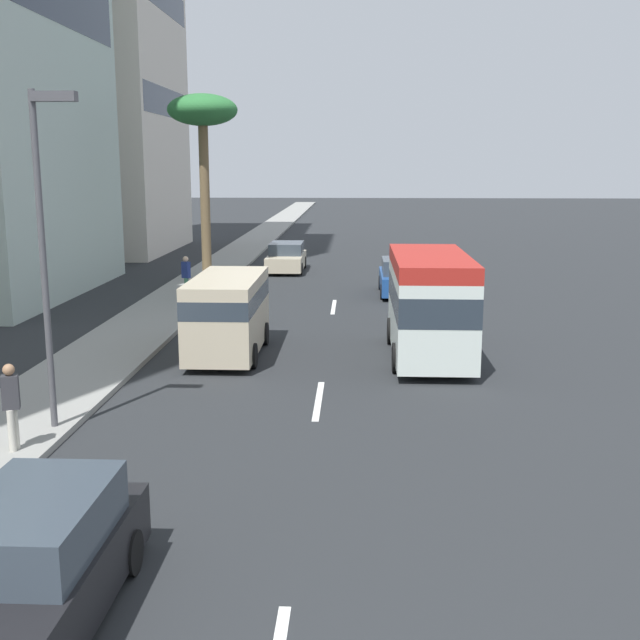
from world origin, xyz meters
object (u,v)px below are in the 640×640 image
van_third (228,311)px  pedestrian_by_tree (186,275)px  palm_tree (203,118)px  street_lamp (46,226)px  car_fourth (401,278)px  minibus_fifth (430,302)px  car_lead (286,258)px  car_second (32,570)px  pedestrian_near_lamp (11,403)px

van_third → pedestrian_by_tree: van_third is taller
palm_tree → street_lamp: bearing=-177.6°
car_fourth → minibus_fifth: 11.48m
car_fourth → car_lead: bearing=37.8°
pedestrian_by_tree → minibus_fifth: bearing=162.0°
car_fourth → street_lamp: 20.65m
car_lead → street_lamp: size_ratio=0.65×
car_second → street_lamp: 8.36m
palm_tree → pedestrian_near_lamp: bearing=-178.6°
minibus_fifth → pedestrian_by_tree: size_ratio=3.47×
car_fourth → pedestrian_near_lamp: 21.79m
car_second → street_lamp: size_ratio=0.65×
car_second → pedestrian_near_lamp: size_ratio=2.61×
minibus_fifth → street_lamp: (-7.07, 8.55, 2.76)m
palm_tree → car_lead: bearing=-39.5°
minibus_fifth → pedestrian_by_tree: bearing=45.2°
street_lamp → van_third: bearing=-19.8°
car_lead → street_lamp: street_lamp is taller
van_third → street_lamp: (-7.04, 2.53, 3.08)m
pedestrian_by_tree → palm_tree: palm_tree is taller
car_second → minibus_fifth: (14.19, -6.14, 0.90)m
minibus_fifth → street_lamp: street_lamp is taller
car_fourth → palm_tree: (3.19, 9.28, 7.04)m
car_fourth → palm_tree: palm_tree is taller
van_third → palm_tree: (14.67, 3.44, 6.42)m
car_lead → pedestrian_near_lamp: pedestrian_near_lamp is taller
pedestrian_near_lamp → street_lamp: (1.45, -0.35, 3.34)m
pedestrian_near_lamp → street_lamp: bearing=-120.7°
pedestrian_by_tree → palm_tree: 8.59m
car_fourth → minibus_fifth: size_ratio=0.71×
pedestrian_by_tree → palm_tree: size_ratio=0.20×
car_fourth → street_lamp: size_ratio=0.62×
van_third → car_lead: bearing=179.8°
van_third → minibus_fifth: bearing=90.3°
pedestrian_near_lamp → pedestrian_by_tree: (17.75, 0.40, 0.01)m
van_third → car_fourth: bearing=153.0°
van_third → pedestrian_near_lamp: bearing=-18.7°
minibus_fifth → van_third: bearing=90.3°
car_lead → palm_tree: size_ratio=0.52×
pedestrian_by_tree → pedestrian_near_lamp: bearing=118.0°
car_second → palm_tree: palm_tree is taller
van_third → pedestrian_near_lamp: (-8.49, 2.88, -0.25)m
street_lamp → car_fourth: bearing=-24.3°
car_second → minibus_fifth: size_ratio=0.75×
car_lead → pedestrian_by_tree: 10.24m
pedestrian_near_lamp → palm_tree: 24.11m
car_fourth → minibus_fifth: minibus_fifth is taller
palm_tree → street_lamp: (-21.71, -0.91, -3.34)m
car_fourth → pedestrian_by_tree: size_ratio=2.45×
car_fourth → minibus_fifth: (-11.44, -0.17, 0.93)m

